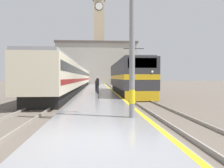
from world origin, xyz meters
The scene contains 11 objects.
ground_plane centered at (0.00, 30.00, 0.00)m, with size 200.00×200.00×0.00m, color #60564C.
platform centered at (0.00, 25.00, 0.13)m, with size 4.16×140.00×0.26m.
rail_track_near centered at (3.45, 25.00, 0.03)m, with size 2.84×140.00×0.16m.
rail_track_far centered at (-3.70, 25.00, 0.03)m, with size 2.84×140.00×0.16m.
locomotive_train centered at (3.45, 19.01, 1.98)m, with size 2.92×16.54×4.84m.
passenger_train centered at (-3.70, 31.85, 2.00)m, with size 2.92×51.57×3.69m.
catenary_mast centered at (1.44, 3.05, 4.66)m, with size 2.40×0.26×8.81m.
person_on_platform centered at (-0.21, 20.87, 1.07)m, with size 0.34×0.34×1.57m.
second_waiting_passenger centered at (-0.06, 17.58, 1.23)m, with size 0.34×0.34×1.84m.
clock_tower centered at (0.64, 63.94, 15.42)m, with size 4.05×4.05×29.38m.
station_building centered at (-0.13, 56.93, 6.03)m, with size 22.77×7.96×12.02m.
Camera 1 is at (-0.17, -6.25, 1.96)m, focal length 35.00 mm.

